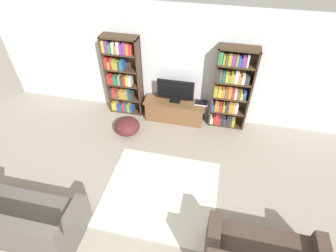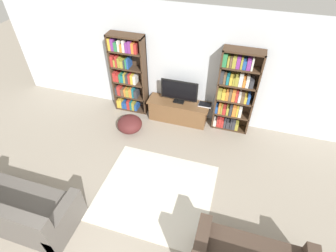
% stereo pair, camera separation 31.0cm
% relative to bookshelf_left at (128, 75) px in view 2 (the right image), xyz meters
% --- Properties ---
extents(wall_back, '(8.80, 0.06, 2.60)m').
position_rel_bookshelf_left_xyz_m(wall_back, '(1.36, 0.18, 0.34)').
color(wall_back, silver).
rests_on(wall_back, ground_plane).
extents(bookshelf_left, '(0.81, 0.30, 1.93)m').
position_rel_bookshelf_left_xyz_m(bookshelf_left, '(0.00, 0.00, 0.00)').
color(bookshelf_left, '#422D1E').
rests_on(bookshelf_left, ground_plane).
extents(bookshelf_right, '(0.81, 0.30, 1.93)m').
position_rel_bookshelf_left_xyz_m(bookshelf_right, '(2.46, -0.00, -0.01)').
color(bookshelf_right, '#422D1E').
rests_on(bookshelf_right, ground_plane).
extents(tv_stand, '(1.43, 0.45, 0.51)m').
position_rel_bookshelf_left_xyz_m(tv_stand, '(1.27, -0.11, -0.71)').
color(tv_stand, brown).
rests_on(tv_stand, ground_plane).
extents(television, '(0.84, 0.16, 0.55)m').
position_rel_bookshelf_left_xyz_m(television, '(1.27, -0.08, -0.16)').
color(television, black).
rests_on(television, tv_stand).
extents(laptop, '(0.30, 0.20, 0.03)m').
position_rel_bookshelf_left_xyz_m(laptop, '(1.87, -0.03, -0.44)').
color(laptop, silver).
rests_on(laptop, tv_stand).
extents(area_rug, '(2.04, 1.81, 0.02)m').
position_rel_bookshelf_left_xyz_m(area_rug, '(1.43, -2.23, -0.96)').
color(area_rug, beige).
rests_on(area_rug, ground_plane).
extents(couch_left_sectional, '(1.89, 0.85, 0.87)m').
position_rel_bookshelf_left_xyz_m(couch_left_sectional, '(-0.54, -3.40, -0.67)').
color(couch_left_sectional, '#56514C').
rests_on(couch_left_sectional, ground_plane).
extents(beanbag_ottoman, '(0.56, 0.56, 0.37)m').
position_rel_bookshelf_left_xyz_m(beanbag_ottoman, '(0.31, -0.81, -0.78)').
color(beanbag_ottoman, '#4C1E1E').
rests_on(beanbag_ottoman, ground_plane).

